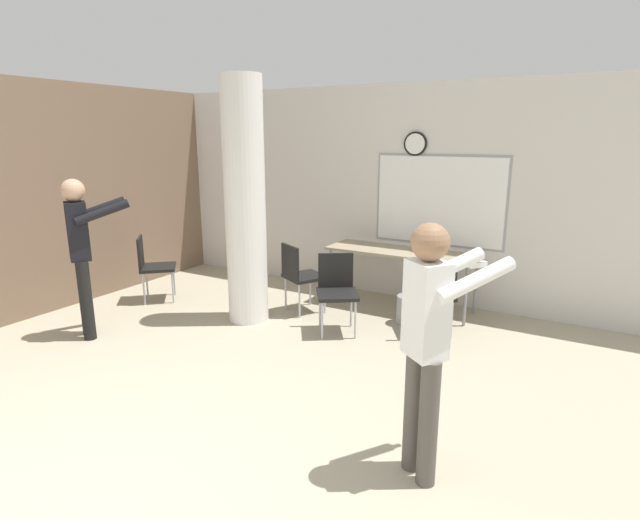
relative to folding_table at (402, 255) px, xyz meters
The scene contains 12 objects.
wall_left_accent 4.39m from the folding_table, 151.47° to the right, with size 0.12×7.00×2.80m.
wall_back 0.90m from the folding_table, 120.70° to the left, with size 8.00×0.15×2.80m.
support_pillar 2.05m from the folding_table, 137.89° to the right, with size 0.47×0.47×2.80m.
folding_table is the anchor object (origin of this frame).
bottle_on_table 0.25m from the folding_table, 11.83° to the left, with size 0.07×0.07×0.25m.
waste_bin 0.78m from the folding_table, 59.52° to the right, with size 0.28×0.28×0.34m.
chair_table_front 1.16m from the folding_table, 107.37° to the right, with size 0.61×0.61×0.87m.
chair_table_left 1.30m from the folding_table, 142.40° to the right, with size 0.60×0.60×0.87m.
chair_by_left_wall 3.27m from the folding_table, 155.33° to the right, with size 0.62×0.62×0.87m.
chair_table_right 0.97m from the folding_table, 47.51° to the right, with size 0.61×0.61×0.87m.
person_playing_side 3.29m from the folding_table, 66.63° to the right, with size 0.61×0.67×1.67m.
person_watching_back 3.68m from the folding_table, 135.40° to the right, with size 0.60×0.69×1.72m.
Camera 1 is at (2.43, -1.23, 2.15)m, focal length 28.00 mm.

